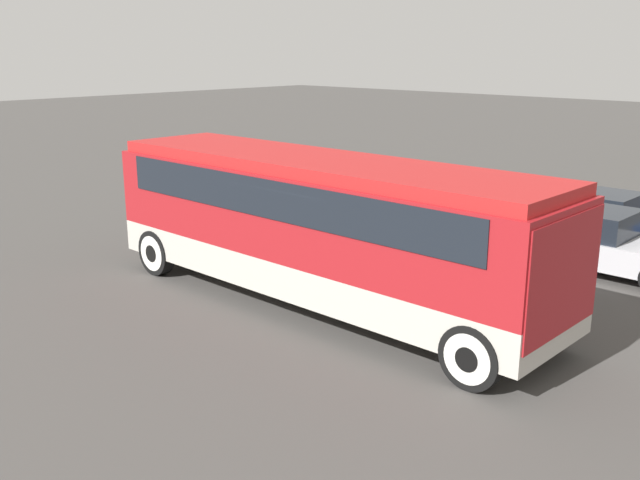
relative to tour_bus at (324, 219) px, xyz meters
The scene contains 5 objects.
ground_plane 1.77m from the tour_bus, behind, with size 120.00×120.00×0.00m, color #423F3D.
tour_bus is the anchor object (origin of this frame).
parked_car_near 6.88m from the tour_bus, 108.13° to the left, with size 4.50×1.79×1.40m.
parked_car_mid 8.57m from the tour_bus, 76.37° to the left, with size 4.15×1.93×1.36m.
parked_car_far 6.67m from the tour_bus, 66.47° to the left, with size 4.61×1.89×1.40m.
Camera 1 is at (9.22, -9.81, 4.98)m, focal length 40.00 mm.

